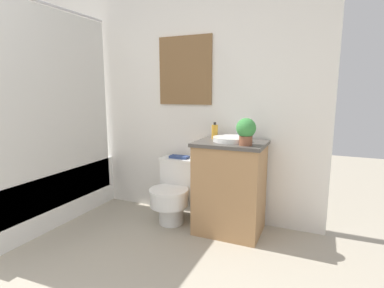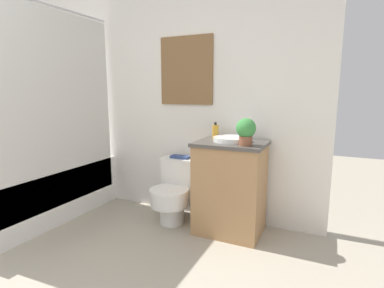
# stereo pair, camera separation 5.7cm
# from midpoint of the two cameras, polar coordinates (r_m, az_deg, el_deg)

# --- Properties ---
(wall_back) EXTENTS (3.42, 0.07, 2.50)m
(wall_back) POSITION_cam_midpoint_polar(r_m,az_deg,el_deg) (3.17, -6.17, 10.11)
(wall_back) COLOR white
(wall_back) RESTS_ON ground_plane
(shower_area) EXTENTS (0.65, 1.57, 1.98)m
(shower_area) POSITION_cam_midpoint_polar(r_m,az_deg,el_deg) (3.30, -26.89, -7.70)
(shower_area) COLOR white
(shower_area) RESTS_ON ground_plane
(toilet) EXTENTS (0.37, 0.49, 0.60)m
(toilet) POSITION_cam_midpoint_polar(r_m,az_deg,el_deg) (2.92, -2.78, -9.02)
(toilet) COLOR white
(toilet) RESTS_ON ground_plane
(vanity) EXTENTS (0.60, 0.47, 0.82)m
(vanity) POSITION_cam_midpoint_polar(r_m,az_deg,el_deg) (2.68, 7.87, -8.19)
(vanity) COLOR #AD7F51
(vanity) RESTS_ON ground_plane
(sink) EXTENTS (0.32, 0.35, 0.13)m
(sink) POSITION_cam_midpoint_polar(r_m,az_deg,el_deg) (2.61, 8.23, 0.92)
(sink) COLOR white
(sink) RESTS_ON vanity
(soap_bottle) EXTENTS (0.06, 0.06, 0.15)m
(soap_bottle) POSITION_cam_midpoint_polar(r_m,az_deg,el_deg) (2.73, 5.07, 2.36)
(soap_bottle) COLOR gold
(soap_bottle) RESTS_ON vanity
(potted_plant) EXTENTS (0.16, 0.16, 0.22)m
(potted_plant) POSITION_cam_midpoint_polar(r_m,az_deg,el_deg) (2.42, 10.90, 2.58)
(potted_plant) COLOR brown
(potted_plant) RESTS_ON vanity
(book_on_tank) EXTENTS (0.19, 0.09, 0.02)m
(book_on_tank) POSITION_cam_midpoint_polar(r_m,az_deg,el_deg) (2.94, -1.70, -2.47)
(book_on_tank) COLOR #33477F
(book_on_tank) RESTS_ON toilet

